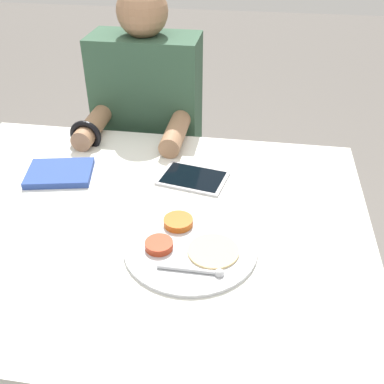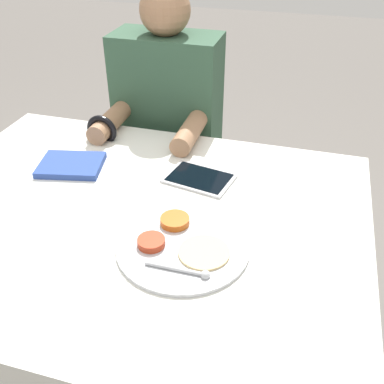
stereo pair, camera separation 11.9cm
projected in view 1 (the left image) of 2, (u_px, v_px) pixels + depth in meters
The scene contains 5 objects.
dining_table at pixel (140, 315), 1.42m from camera, with size 1.27×0.99×0.77m.
thali_tray at pixel (189, 245), 1.10m from camera, with size 0.33×0.33×0.03m.
red_notebook at pixel (60, 173), 1.37m from camera, with size 0.22×0.19×0.02m.
tablet_device at pixel (193, 178), 1.35m from camera, with size 0.22×0.17×0.01m.
person_diner at pixel (150, 157), 1.85m from camera, with size 0.40×0.44×1.24m.
Camera 1 is at (0.31, -0.91, 1.51)m, focal length 42.00 mm.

